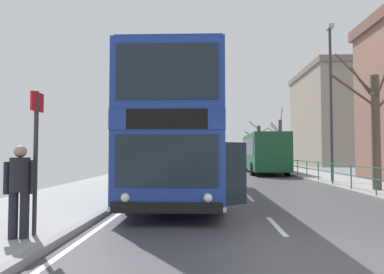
# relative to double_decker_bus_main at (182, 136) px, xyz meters

# --- Properties ---
(ground) EXTENTS (15.80, 140.00, 0.20)m
(ground) POSITION_rel_double_decker_bus_main_xyz_m (1.79, -7.87, -2.26)
(ground) COLOR #424247
(double_decker_bus_main) EXTENTS (3.41, 11.46, 4.39)m
(double_decker_bus_main) POSITION_rel_double_decker_bus_main_xyz_m (0.00, 0.00, 0.00)
(double_decker_bus_main) COLOR navy
(double_decker_bus_main) RESTS_ON ground
(background_bus_far_lane) EXTENTS (2.83, 9.27, 3.04)m
(background_bus_far_lane) POSITION_rel_double_decker_bus_main_xyz_m (5.47, 14.08, -0.64)
(background_bus_far_lane) COLOR #19512D
(background_bus_far_lane) RESTS_ON ground
(pedestrian_railing_far_kerb) EXTENTS (0.05, 29.33, 1.02)m
(pedestrian_railing_far_kerb) POSITION_rel_double_decker_bus_main_xyz_m (6.96, 7.65, -1.47)
(pedestrian_railing_far_kerb) COLOR #236B4C
(pedestrian_railing_far_kerb) RESTS_ON ground
(pedestrian_with_backpack) EXTENTS (0.55, 0.57, 1.66)m
(pedestrian_with_backpack) POSITION_rel_double_decker_bus_main_xyz_m (-2.41, -7.12, -1.20)
(pedestrian_with_backpack) COLOR black
(pedestrian_with_backpack) RESTS_ON ground
(bus_stop_sign_near) EXTENTS (0.08, 0.44, 2.68)m
(bus_stop_sign_near) POSITION_rel_double_decker_bus_main_xyz_m (-2.25, -6.90, -0.52)
(bus_stop_sign_near) COLOR #2D2D33
(bus_stop_sign_near) RESTS_ON ground
(street_lamp_far_side) EXTENTS (0.28, 0.60, 8.32)m
(street_lamp_far_side) POSITION_rel_double_decker_bus_main_xyz_m (7.53, 5.09, 2.61)
(street_lamp_far_side) COLOR #38383D
(street_lamp_far_side) RESTS_ON ground
(bare_tree_far_00) EXTENTS (1.20, 2.11, 5.81)m
(bare_tree_far_00) POSITION_rel_double_decker_bus_main_xyz_m (8.15, 20.56, 0.30)
(bare_tree_far_00) COLOR #4C3D2D
(bare_tree_far_00) RESTS_ON ground
(bare_tree_far_01) EXTENTS (2.99, 1.86, 5.69)m
(bare_tree_far_01) POSITION_rel_double_decker_bus_main_xyz_m (7.85, 1.10, 0.45)
(bare_tree_far_01) COLOR brown
(bare_tree_far_01) RESTS_ON ground
(bare_tree_far_02) EXTENTS (2.97, 1.94, 5.50)m
(bare_tree_far_02) POSITION_rel_double_decker_bus_main_xyz_m (7.71, 31.40, 0.44)
(bare_tree_far_02) COLOR #423328
(bare_tree_far_02) RESTS_ON ground
(background_building_01) EXTENTS (9.59, 14.16, 12.26)m
(background_building_01) POSITION_rel_double_decker_bus_main_xyz_m (18.01, 31.06, 3.86)
(background_building_01) COLOR gray
(background_building_01) RESTS_ON ground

